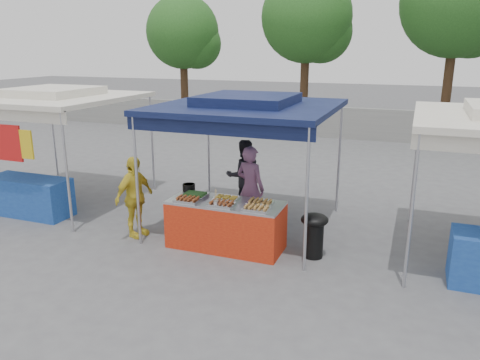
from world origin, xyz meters
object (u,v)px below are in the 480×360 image
(vendor_table, at_px, (226,225))
(vendor_woman, at_px, (250,188))
(wok_burner, at_px, (314,231))
(customer_person, at_px, (134,197))
(helper_man, at_px, (243,176))
(cooking_pot, at_px, (189,188))

(vendor_table, height_order, vendor_woman, vendor_woman)
(wok_burner, bearing_deg, vendor_woman, 141.57)
(vendor_table, relative_size, customer_person, 1.32)
(helper_man, bearing_deg, vendor_table, 67.34)
(helper_man, relative_size, customer_person, 1.02)
(cooking_pot, distance_m, vendor_woman, 1.18)
(vendor_table, height_order, wok_burner, vendor_table)
(cooking_pot, bearing_deg, vendor_table, -20.43)
(wok_burner, distance_m, vendor_woman, 1.70)
(wok_burner, height_order, helper_man, helper_man)
(vendor_table, relative_size, helper_man, 1.29)
(cooking_pot, bearing_deg, vendor_woman, 35.30)
(cooking_pot, xyz_separation_m, helper_man, (0.47, 1.62, -0.14))
(vendor_table, distance_m, helper_man, 2.01)
(vendor_woman, xyz_separation_m, helper_man, (-0.49, 0.94, -0.04))
(cooking_pot, relative_size, customer_person, 0.15)
(cooking_pot, distance_m, helper_man, 1.69)
(vendor_woman, height_order, helper_man, vendor_woman)
(vendor_woman, distance_m, helper_man, 1.06)
(vendor_woman, bearing_deg, cooking_pot, 50.41)
(wok_burner, height_order, customer_person, customer_person)
(vendor_table, distance_m, customer_person, 1.80)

